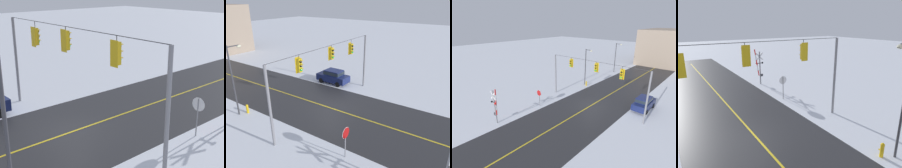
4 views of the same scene
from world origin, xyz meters
The scene contains 5 objects.
ground_plane centered at (0.00, 0.00, 0.00)m, with size 160.00×160.00×0.00m, color silver.
signal_span centered at (0.05, -0.01, 4.27)m, with size 14.20×0.47×6.22m.
stop_sign centered at (-5.16, -5.05, 1.71)m, with size 0.80×0.09×2.35m.
railroad_crossing centered at (-5.46, -11.15, 2.24)m, with size 1.15×0.31×4.30m.
fire_hydrant centered at (-5.16, 5.88, 0.47)m, with size 0.24×0.31×0.88m.
Camera 4 is at (4.54, 11.54, 7.28)m, focal length 32.94 mm.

